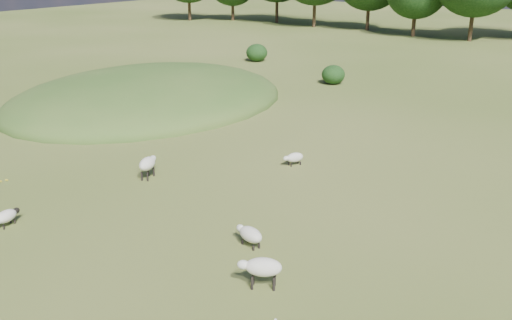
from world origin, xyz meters
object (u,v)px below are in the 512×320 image
at_px(sheep_1, 7,216).
at_px(sheep_4, 294,158).
at_px(sheep_5, 148,164).
at_px(sheep_3, 250,234).
at_px(sheep_2, 262,267).

distance_m(sheep_1, sheep_4, 12.20).
xyz_separation_m(sheep_1, sheep_5, (0.84, 6.15, 0.28)).
bearing_deg(sheep_3, sheep_5, -5.15).
distance_m(sheep_1, sheep_5, 6.21).
bearing_deg(sheep_5, sheep_4, -61.06).
distance_m(sheep_2, sheep_5, 9.86).
relative_size(sheep_2, sheep_3, 1.09).
height_order(sheep_1, sheep_4, sheep_1).
distance_m(sheep_3, sheep_5, 7.56).
distance_m(sheep_4, sheep_5, 6.56).
bearing_deg(sheep_3, sheep_2, 147.42).
bearing_deg(sheep_1, sheep_4, -34.04).
relative_size(sheep_2, sheep_4, 1.27).
bearing_deg(sheep_1, sheep_2, -88.70).
height_order(sheep_1, sheep_3, sheep_3).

